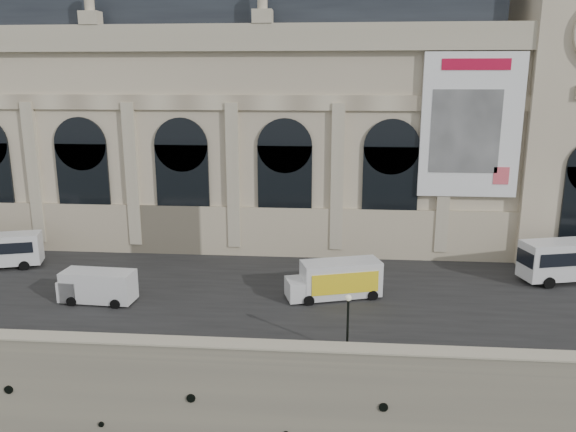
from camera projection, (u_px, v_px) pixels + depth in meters
name	position (u px, v px, depth m)	size (l,w,h in m)	color
quay	(246.00, 246.00, 69.50)	(160.00, 70.00, 6.00)	gray
street	(208.00, 283.00, 48.45)	(160.00, 24.00, 0.06)	#2D2D2D
parapet	(160.00, 348.00, 35.34)	(160.00, 1.40, 1.21)	gray
museum	(184.00, 111.00, 62.00)	(69.00, 18.70, 29.10)	beige
clock_pavilion	(574.00, 76.00, 55.06)	(13.00, 14.72, 36.70)	beige
van_c	(94.00, 286.00, 43.97)	(5.91, 2.66, 2.58)	silver
box_truck	(336.00, 280.00, 44.82)	(7.88, 4.47, 3.03)	silver
lamp_right	(348.00, 325.00, 35.45)	(0.41, 0.41, 4.05)	black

